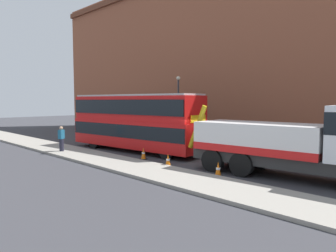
% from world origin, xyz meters
% --- Properties ---
extents(ground_plane, '(120.00, 120.00, 0.00)m').
position_xyz_m(ground_plane, '(0.00, 0.00, 0.00)').
color(ground_plane, '#38383D').
extents(near_kerb, '(60.00, 2.80, 0.15)m').
position_xyz_m(near_kerb, '(0.00, -4.20, 0.07)').
color(near_kerb, gray).
rests_on(near_kerb, ground_plane).
extents(building_facade, '(60.00, 1.50, 16.00)m').
position_xyz_m(building_facade, '(0.00, 8.41, 8.07)').
color(building_facade, '#935138').
rests_on(building_facade, ground_plane).
extents(recovery_tow_truck, '(10.23, 3.43, 3.67)m').
position_xyz_m(recovery_tow_truck, '(5.58, -0.44, 1.76)').
color(recovery_tow_truck, '#2D2D2D').
rests_on(recovery_tow_truck, ground_plane).
extents(double_decker_bus, '(11.19, 3.52, 4.06)m').
position_xyz_m(double_decker_bus, '(-6.10, -0.48, 2.23)').
color(double_decker_bus, red).
rests_on(double_decker_bus, ground_plane).
extents(pedestrian_onlooker, '(0.41, 0.47, 1.71)m').
position_xyz_m(pedestrian_onlooker, '(-8.90, -4.67, 0.99)').
color(pedestrian_onlooker, '#232333').
rests_on(pedestrian_onlooker, near_kerb).
extents(traffic_cone_near_bus, '(0.36, 0.36, 0.72)m').
position_xyz_m(traffic_cone_near_bus, '(-3.17, -2.16, 0.34)').
color(traffic_cone_near_bus, orange).
rests_on(traffic_cone_near_bus, ground_plane).
extents(traffic_cone_midway, '(0.36, 0.36, 0.72)m').
position_xyz_m(traffic_cone_midway, '(-0.53, -2.66, 0.34)').
color(traffic_cone_midway, orange).
rests_on(traffic_cone_midway, ground_plane).
extents(traffic_cone_near_truck, '(0.36, 0.36, 0.72)m').
position_xyz_m(traffic_cone_near_truck, '(2.75, -2.57, 0.34)').
color(traffic_cone_near_truck, orange).
rests_on(traffic_cone_near_truck, ground_plane).
extents(street_lamp, '(0.36, 0.36, 5.83)m').
position_xyz_m(street_lamp, '(-8.04, 6.22, 3.47)').
color(street_lamp, '#38383D').
rests_on(street_lamp, ground_plane).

